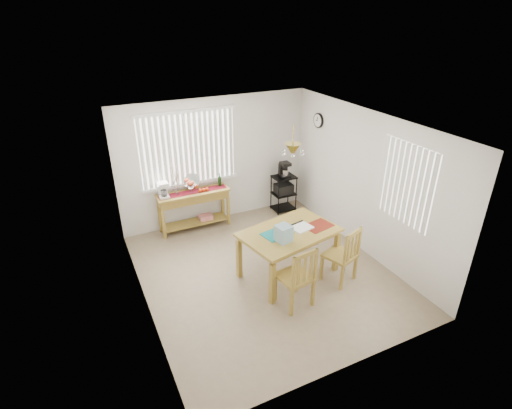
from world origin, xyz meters
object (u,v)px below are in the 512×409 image
cart_items (284,170)px  chair_right (342,255)px  sideboard (194,201)px  dining_table (289,236)px  chair_left (297,277)px  wire_cart (284,190)px

cart_items → chair_right: cart_items is taller
sideboard → dining_table: 2.39m
sideboard → chair_left: bearing=-78.0°
cart_items → chair_left: bearing=-115.8°
chair_right → sideboard: bearing=120.4°
chair_left → chair_right: chair_left is taller
sideboard → dining_table: dining_table is taller
wire_cart → sideboard: bearing=177.6°
sideboard → dining_table: (0.93, -2.20, 0.12)m
wire_cart → dining_table: 2.40m
wire_cart → chair_right: (-0.41, -2.67, 0.00)m
sideboard → wire_cart: (2.03, -0.08, -0.12)m
wire_cart → cart_items: (0.00, 0.01, 0.48)m
cart_items → dining_table: (-1.10, -2.13, -0.23)m
cart_items → chair_left: (-1.40, -2.88, -0.46)m
sideboard → chair_right: 3.20m
cart_items → dining_table: size_ratio=0.19×
wire_cart → cart_items: size_ratio=2.43×
cart_items → chair_left: cart_items is taller
dining_table → chair_left: (-0.30, -0.76, -0.23)m
chair_left → wire_cart: bearing=64.1°
sideboard → cart_items: bearing=-2.1°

